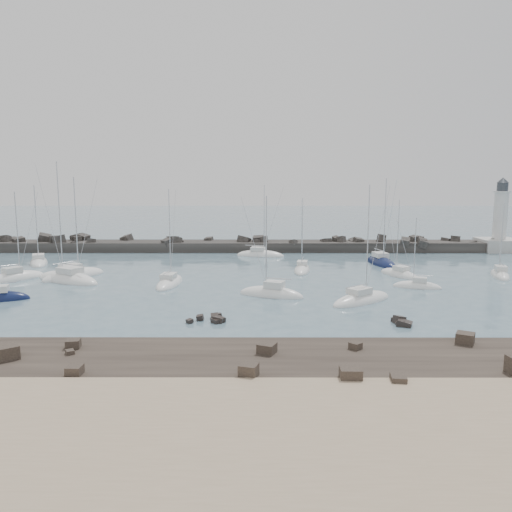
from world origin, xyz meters
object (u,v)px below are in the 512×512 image
at_px(sailboat_1, 39,263).
at_px(sailboat_6, 302,270).
at_px(sailboat_5, 271,295).
at_px(sailboat_8, 381,263).
at_px(sailboat_14, 170,283).
at_px(sailboat_7, 361,301).
at_px(lighthouse, 499,235).
at_px(sailboat_13, 68,280).
at_px(sailboat_0, 16,279).
at_px(sailboat_9, 417,287).
at_px(sailboat_12, 500,275).
at_px(sailboat_3, 74,276).
at_px(sailboat_10, 399,275).
at_px(sailboat_4, 260,255).

xyz_separation_m(sailboat_1, sailboat_6, (42.16, -6.42, -0.00)).
distance_m(sailboat_5, sailboat_8, 28.78).
xyz_separation_m(sailboat_5, sailboat_14, (-13.11, 6.39, -0.03)).
bearing_deg(sailboat_7, sailboat_6, 104.94).
xyz_separation_m(lighthouse, sailboat_13, (-71.66, -28.95, -2.94)).
height_order(sailboat_0, sailboat_9, sailboat_0).
height_order(sailboat_12, sailboat_13, sailboat_13).
xyz_separation_m(sailboat_5, sailboat_13, (-27.17, 8.43, -0.01)).
bearing_deg(sailboat_9, sailboat_3, 171.65).
bearing_deg(sailboat_3, sailboat_13, -85.72).
bearing_deg(sailboat_8, sailboat_10, -89.01).
bearing_deg(sailboat_0, sailboat_10, 3.11).
bearing_deg(sailboat_4, sailboat_5, -87.87).
bearing_deg(sailboat_8, sailboat_4, 156.74).
distance_m(sailboat_8, sailboat_13, 47.56).
xyz_separation_m(sailboat_7, sailboat_9, (8.55, 7.28, -0.01)).
height_order(sailboat_1, sailboat_12, sailboat_1).
relative_size(sailboat_0, sailboat_1, 0.96).
distance_m(sailboat_5, sailboat_9, 19.12).
bearing_deg(sailboat_12, sailboat_13, -176.73).
bearing_deg(sailboat_7, sailboat_9, 40.41).
relative_size(sailboat_13, sailboat_14, 1.29).
height_order(sailboat_6, sailboat_9, sailboat_6).
bearing_deg(sailboat_13, sailboat_5, -17.24).
height_order(sailboat_6, sailboat_8, sailboat_8).
xyz_separation_m(sailboat_12, sailboat_14, (-45.70, -5.45, -0.02)).
relative_size(sailboat_8, sailboat_10, 1.28).
distance_m(sailboat_4, sailboat_13, 34.15).
relative_size(sailboat_0, sailboat_7, 0.93).
bearing_deg(sailboat_0, sailboat_6, 9.29).
bearing_deg(sailboat_8, sailboat_0, -166.53).
relative_size(sailboat_8, sailboat_13, 0.87).
distance_m(sailboat_1, sailboat_12, 70.51).
distance_m(sailboat_7, sailboat_14, 24.91).
bearing_deg(sailboat_9, sailboat_10, 90.38).
relative_size(sailboat_8, sailboat_14, 1.12).
xyz_separation_m(sailboat_8, sailboat_9, (0.22, -17.69, -0.02)).
height_order(lighthouse, sailboat_14, lighthouse).
xyz_separation_m(sailboat_9, sailboat_10, (-0.05, 7.88, -0.00)).
height_order(sailboat_10, sailboat_12, sailboat_10).
bearing_deg(sailboat_8, sailboat_13, -163.23).
bearing_deg(sailboat_5, sailboat_7, -15.67).
distance_m(sailboat_10, sailboat_14, 32.20).
height_order(sailboat_4, sailboat_13, sailboat_13).
bearing_deg(sailboat_7, sailboat_0, 164.67).
distance_m(lighthouse, sailboat_9, 41.99).
height_order(sailboat_5, sailboat_10, sailboat_5).
bearing_deg(sailboat_6, sailboat_0, -170.71).
bearing_deg(sailboat_3, sailboat_9, -8.35).
height_order(sailboat_8, sailboat_10, sailboat_8).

